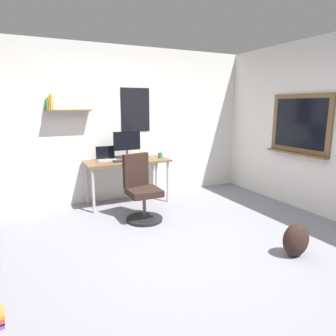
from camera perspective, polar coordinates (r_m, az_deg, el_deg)
ground_plane at (r=3.45m, az=3.87°, el=-16.41°), size 5.20×5.20×0.00m
wall_back at (r=5.31m, az=-9.31°, el=8.10°), size 5.00×0.30×2.60m
desk at (r=5.04m, az=-7.68°, el=0.58°), size 1.38×0.59×0.74m
office_chair at (r=4.35m, az=-5.01°, el=-4.57°), size 0.52×0.53×0.95m
laptop at (r=5.07m, az=-11.57°, el=2.04°), size 0.31×0.21×0.23m
monitor_primary at (r=5.09m, az=-7.76°, el=4.67°), size 0.46×0.17×0.46m
keyboard at (r=4.93m, az=-8.19°, el=1.38°), size 0.37×0.13×0.02m
computer_mouse at (r=5.02m, az=-5.15°, el=1.72°), size 0.10×0.06×0.03m
coffee_mug at (r=5.21m, az=-1.45°, el=2.44°), size 0.08×0.08×0.09m
backpack at (r=3.66m, az=22.98°, el=-12.38°), size 0.32×0.22×0.37m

